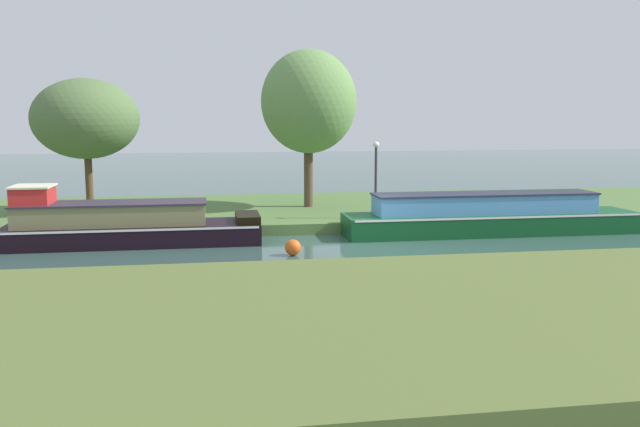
# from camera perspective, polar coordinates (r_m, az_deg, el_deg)

# --- Properties ---
(ground_plane) EXTENTS (120.00, 120.00, 0.00)m
(ground_plane) POSITION_cam_1_polar(r_m,az_deg,el_deg) (23.01, 3.70, -2.56)
(ground_plane) COLOR #35534C
(riverbank_far) EXTENTS (72.00, 10.00, 0.40)m
(riverbank_far) POSITION_cam_1_polar(r_m,az_deg,el_deg) (29.75, 0.66, 0.30)
(riverbank_far) COLOR #4E6F38
(riverbank_far) RESTS_ON ground_plane
(riverbank_near) EXTENTS (72.00, 10.00, 0.40)m
(riverbank_near) POSITION_cam_1_polar(r_m,az_deg,el_deg) (14.58, 11.79, -8.28)
(riverbank_near) COLOR #55642F
(riverbank_near) RESTS_ON ground_plane
(forest_barge) EXTENTS (10.89, 2.01, 1.52)m
(forest_barge) POSITION_cam_1_polar(r_m,az_deg,el_deg) (25.58, 14.03, -0.20)
(forest_barge) COLOR #104922
(forest_barge) RESTS_ON ground_plane
(black_narrowboat) EXTENTS (8.45, 2.22, 2.05)m
(black_narrowboat) POSITION_cam_1_polar(r_m,az_deg,el_deg) (23.67, -16.19, -0.91)
(black_narrowboat) COLOR black
(black_narrowboat) RESTS_ON ground_plane
(willow_tree_left) EXTENTS (4.23, 4.14, 5.40)m
(willow_tree_left) POSITION_cam_1_polar(r_m,az_deg,el_deg) (28.90, -19.16, 7.53)
(willow_tree_left) COLOR #513A23
(willow_tree_left) RESTS_ON riverbank_far
(willow_tree_centre) EXTENTS (4.04, 4.61, 6.70)m
(willow_tree_centre) POSITION_cam_1_polar(r_m,az_deg,el_deg) (29.07, -0.97, 9.38)
(willow_tree_centre) COLOR brown
(willow_tree_centre) RESTS_ON riverbank_far
(lamp_post) EXTENTS (0.24, 0.24, 2.94)m
(lamp_post) POSITION_cam_1_polar(r_m,az_deg,el_deg) (25.91, 4.73, 3.65)
(lamp_post) COLOR #333338
(lamp_post) RESTS_ON riverbank_far
(mooring_post_near) EXTENTS (0.17, 0.17, 0.54)m
(mooring_post_near) POSITION_cam_1_polar(r_m,az_deg,el_deg) (27.40, 16.91, 0.25)
(mooring_post_near) COLOR #4B2E1E
(mooring_post_near) RESTS_ON riverbank_far
(mooring_post_far) EXTENTS (0.12, 0.12, 0.51)m
(mooring_post_far) POSITION_cam_1_polar(r_m,az_deg,el_deg) (26.15, 10.60, 0.06)
(mooring_post_far) COLOR #45392E
(mooring_post_far) RESTS_ON riverbank_far
(channel_buoy) EXTENTS (0.50, 0.50, 0.50)m
(channel_buoy) POSITION_cam_1_polar(r_m,az_deg,el_deg) (21.03, -2.29, -2.88)
(channel_buoy) COLOR #E55919
(channel_buoy) RESTS_ON ground_plane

